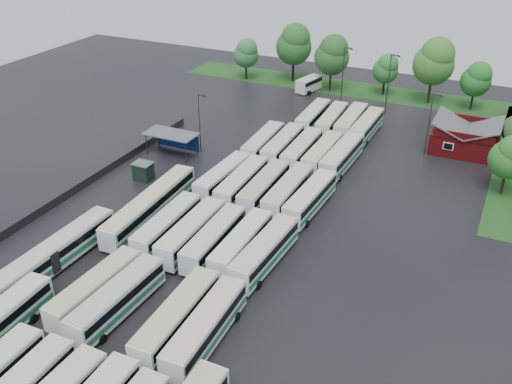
% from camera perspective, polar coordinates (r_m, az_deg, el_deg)
% --- Properties ---
extents(ground, '(160.00, 160.00, 0.00)m').
position_cam_1_polar(ground, '(66.86, -6.02, -6.00)').
color(ground, black).
rests_on(ground, ground).
extents(brick_building, '(10.07, 8.60, 5.39)m').
position_cam_1_polar(brick_building, '(96.26, 20.19, 4.91)').
color(brick_building, maroon).
rests_on(brick_building, ground).
extents(wash_shed, '(8.20, 4.20, 3.58)m').
position_cam_1_polar(wash_shed, '(89.99, -8.35, 5.58)').
color(wash_shed, '#2D2D30').
rests_on(wash_shed, ground).
extents(utility_hut, '(2.70, 2.20, 2.62)m').
position_cam_1_polar(utility_hut, '(83.22, -11.21, 2.06)').
color(utility_hut, black).
rests_on(utility_hut, ground).
extents(grass_strip_north, '(80.00, 10.00, 0.01)m').
position_cam_1_polar(grass_strip_north, '(120.64, 11.03, 9.89)').
color(grass_strip_north, '#184414').
rests_on(grass_strip_north, ground).
extents(west_fence, '(0.10, 50.00, 1.20)m').
position_cam_1_polar(west_fence, '(83.95, -16.30, 1.10)').
color(west_fence, '#2D2D30').
rests_on(west_fence, ground).
extents(bus_r1c0, '(3.08, 12.00, 3.31)m').
position_cam_1_polar(bus_r1c0, '(60.33, -15.71, -9.30)').
color(bus_r1c0, silver).
rests_on(bus_r1c0, ground).
extents(bus_r1c1, '(3.05, 12.26, 3.39)m').
position_cam_1_polar(bus_r1c1, '(58.39, -13.69, -10.38)').
color(bus_r1c1, silver).
rests_on(bus_r1c1, ground).
extents(bus_r1c3, '(3.00, 12.53, 3.47)m').
position_cam_1_polar(bus_r1c3, '(55.23, -7.88, -12.30)').
color(bus_r1c3, silver).
rests_on(bus_r1c3, ground).
extents(bus_r1c4, '(3.00, 12.38, 3.43)m').
position_cam_1_polar(bus_r1c4, '(53.91, -5.04, -13.36)').
color(bus_r1c4, silver).
rests_on(bus_r1c4, ground).
extents(bus_r2c0, '(2.86, 12.18, 3.37)m').
position_cam_1_polar(bus_r2c0, '(68.73, -8.83, -3.30)').
color(bus_r2c0, silver).
rests_on(bus_r2c0, ground).
extents(bus_r2c1, '(2.81, 12.36, 3.43)m').
position_cam_1_polar(bus_r2c1, '(67.02, -6.44, -3.99)').
color(bus_r2c1, silver).
rests_on(bus_r2c1, ground).
extents(bus_r2c2, '(2.87, 12.03, 3.33)m').
position_cam_1_polar(bus_r2c2, '(65.69, -4.21, -4.68)').
color(bus_r2c2, silver).
rests_on(bus_r2c2, ground).
extents(bus_r2c3, '(2.62, 11.91, 3.31)m').
position_cam_1_polar(bus_r2c3, '(64.67, -1.46, -5.21)').
color(bus_r2c3, silver).
rests_on(bus_r2c3, ground).
extents(bus_r2c4, '(3.14, 12.42, 3.43)m').
position_cam_1_polar(bus_r2c4, '(63.26, 0.88, -5.99)').
color(bus_r2c4, silver).
rests_on(bus_r2c4, ground).
extents(bus_r3c0, '(2.96, 12.02, 3.32)m').
position_cam_1_polar(bus_r3c0, '(79.05, -3.29, 1.52)').
color(bus_r3c0, silver).
rests_on(bus_r3c0, ground).
extents(bus_r3c1, '(2.94, 12.31, 3.41)m').
position_cam_1_polar(bus_r3c1, '(77.38, -1.41, 0.96)').
color(bus_r3c1, silver).
rests_on(bus_r3c1, ground).
extents(bus_r3c2, '(2.85, 12.22, 3.39)m').
position_cam_1_polar(bus_r3c2, '(76.23, 0.81, 0.50)').
color(bus_r3c2, silver).
rests_on(bus_r3c2, ground).
extents(bus_r3c3, '(2.70, 12.37, 3.44)m').
position_cam_1_polar(bus_r3c3, '(75.24, 3.25, 0.08)').
color(bus_r3c3, silver).
rests_on(bus_r3c3, ground).
extents(bus_r3c4, '(3.07, 12.25, 3.38)m').
position_cam_1_polar(bus_r3c4, '(73.91, 5.44, -0.61)').
color(bus_r3c4, silver).
rests_on(bus_r3c4, ground).
extents(bus_r4c0, '(3.08, 12.02, 3.32)m').
position_cam_1_polar(bus_r4c0, '(89.51, 0.72, 4.96)').
color(bus_r4c0, silver).
rests_on(bus_r4c0, ground).
extents(bus_r4c1, '(2.98, 12.40, 3.43)m').
position_cam_1_polar(bus_r4c1, '(88.51, 2.71, 4.68)').
color(bus_r4c1, silver).
rests_on(bus_r4c1, ground).
extents(bus_r4c2, '(2.84, 12.20, 3.38)m').
position_cam_1_polar(bus_r4c2, '(87.17, 4.61, 4.21)').
color(bus_r4c2, silver).
rests_on(bus_r4c2, ground).
extents(bus_r4c3, '(2.59, 11.97, 3.33)m').
position_cam_1_polar(bus_r4c3, '(86.37, 6.66, 3.84)').
color(bus_r4c3, silver).
rests_on(bus_r4c3, ground).
extents(bus_r4c4, '(3.00, 12.66, 3.50)m').
position_cam_1_polar(bus_r4c4, '(85.66, 8.58, 3.55)').
color(bus_r4c4, silver).
rests_on(bus_r4c4, ground).
extents(bus_r5c1, '(2.92, 12.00, 3.32)m').
position_cam_1_polar(bus_r5c1, '(100.35, 5.73, 7.51)').
color(bus_r5c1, silver).
rests_on(bus_r5c1, ground).
extents(bus_r5c2, '(3.14, 12.11, 3.34)m').
position_cam_1_polar(bus_r5c2, '(99.07, 7.58, 7.12)').
color(bus_r5c2, silver).
rests_on(bus_r5c2, ground).
extents(bus_r5c3, '(2.91, 12.36, 3.42)m').
position_cam_1_polar(bus_r5c3, '(98.76, 9.46, 6.94)').
color(bus_r5c3, silver).
rests_on(bus_r5c3, ground).
extents(bus_r5c4, '(2.69, 11.98, 3.33)m').
position_cam_1_polar(bus_r5c4, '(97.56, 11.01, 6.49)').
color(bus_r5c4, silver).
rests_on(bus_r5c4, ground).
extents(artic_bus_west_b, '(3.40, 18.48, 3.41)m').
position_cam_1_polar(artic_bus_west_b, '(73.13, -10.53, -1.31)').
color(artic_bus_west_b, silver).
rests_on(artic_bus_west_b, ground).
extents(artic_bus_west_c, '(2.83, 17.96, 3.33)m').
position_cam_1_polar(artic_bus_west_c, '(66.55, -19.66, -6.01)').
color(artic_bus_west_c, silver).
rests_on(artic_bus_west_c, ground).
extents(minibus, '(3.75, 6.79, 2.80)m').
position_cam_1_polar(minibus, '(118.36, 5.31, 10.73)').
color(minibus, white).
rests_on(minibus, ground).
extents(tree_north_0, '(5.38, 5.38, 8.91)m').
position_cam_1_polar(tree_north_0, '(124.41, -0.97, 13.74)').
color(tree_north_0, black).
rests_on(tree_north_0, ground).
extents(tree_north_1, '(7.47, 7.47, 12.38)m').
position_cam_1_polar(tree_north_1, '(122.81, 3.86, 14.56)').
color(tree_north_1, black).
rests_on(tree_north_1, ground).
extents(tree_north_2, '(6.99, 6.99, 11.58)m').
position_cam_1_polar(tree_north_2, '(117.48, 7.66, 13.46)').
color(tree_north_2, black).
rests_on(tree_north_2, ground).
extents(tree_north_3, '(5.06, 5.06, 8.37)m').
position_cam_1_polar(tree_north_3, '(117.43, 12.89, 11.95)').
color(tree_north_3, black).
rests_on(tree_north_3, ground).
extents(tree_north_4, '(7.75, 7.75, 12.83)m').
position_cam_1_polar(tree_north_4, '(114.09, 17.46, 12.38)').
color(tree_north_4, '#332014').
rests_on(tree_north_4, ground).
extents(tree_north_5, '(5.59, 5.59, 9.25)m').
position_cam_1_polar(tree_north_5, '(113.82, 21.22, 10.50)').
color(tree_north_5, black).
rests_on(tree_north_5, ground).
extents(tree_east_0, '(5.32, 5.32, 8.81)m').
position_cam_1_polar(tree_east_0, '(83.00, 24.10, 3.24)').
color(tree_east_0, black).
rests_on(tree_east_0, ground).
extents(lamp_post_ne, '(1.54, 0.30, 9.99)m').
position_cam_1_polar(lamp_post_ne, '(91.45, 17.04, 6.89)').
color(lamp_post_ne, '#2D2D30').
rests_on(lamp_post_ne, ground).
extents(lamp_post_nw, '(1.42, 0.28, 9.25)m').
position_cam_1_polar(lamp_post_nw, '(89.94, -5.63, 7.38)').
color(lamp_post_nw, '#2D2D30').
rests_on(lamp_post_nw, ground).
extents(lamp_post_back_w, '(1.66, 0.32, 10.80)m').
position_cam_1_polar(lamp_post_back_w, '(111.15, 8.77, 11.87)').
color(lamp_post_back_w, '#2D2D30').
rests_on(lamp_post_back_w, ground).
extents(lamp_post_back_e, '(1.69, 0.33, 11.00)m').
position_cam_1_polar(lamp_post_back_e, '(107.25, 13.20, 10.89)').
color(lamp_post_back_e, '#2D2D30').
rests_on(lamp_post_back_e, ground).
extents(puddle_0, '(5.85, 5.85, 0.01)m').
position_cam_1_polar(puddle_0, '(55.94, -20.06, -16.16)').
color(puddle_0, black).
rests_on(puddle_0, ground).
extents(puddle_2, '(4.58, 4.58, 0.01)m').
position_cam_1_polar(puddle_2, '(71.58, -9.25, -3.67)').
color(puddle_2, black).
rests_on(puddle_2, ground).
extents(puddle_3, '(2.87, 2.87, 0.01)m').
position_cam_1_polar(puddle_3, '(61.00, -2.52, -9.73)').
color(puddle_3, black).
rests_on(puddle_3, ground).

